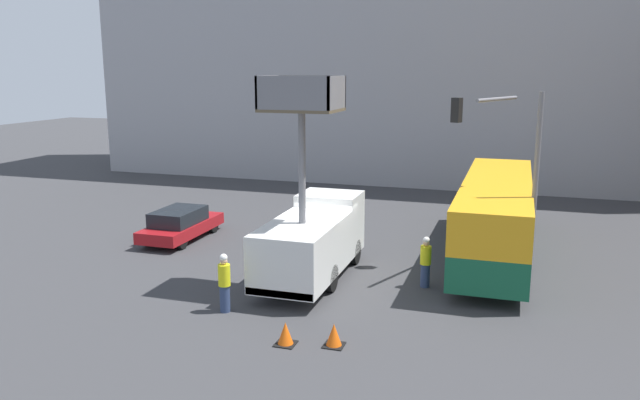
{
  "coord_description": "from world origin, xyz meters",
  "views": [
    {
      "loc": [
        6.71,
        -21.2,
        7.47
      ],
      "look_at": [
        -0.1,
        0.15,
        2.73
      ],
      "focal_mm": 35.0,
      "sensor_mm": 36.0,
      "label": 1
    }
  ],
  "objects_px": {
    "traffic_cone_mid_road": "(334,335)",
    "road_worker_near_truck": "(224,283)",
    "traffic_cone_near_truck": "(285,334)",
    "city_bus": "(496,212)",
    "utility_truck": "(312,235)",
    "parked_car_curbside": "(180,224)",
    "traffic_light_pole": "(508,155)",
    "road_worker_directing": "(426,262)"
  },
  "relations": [
    {
      "from": "road_worker_directing",
      "to": "traffic_cone_mid_road",
      "type": "relative_size",
      "value": 2.81
    },
    {
      "from": "utility_truck",
      "to": "road_worker_directing",
      "type": "height_order",
      "value": "utility_truck"
    },
    {
      "from": "road_worker_near_truck",
      "to": "traffic_cone_mid_road",
      "type": "distance_m",
      "value": 4.21
    },
    {
      "from": "utility_truck",
      "to": "traffic_cone_mid_road",
      "type": "xyz_separation_m",
      "value": [
        2.33,
        -5.15,
        -1.32
      ]
    },
    {
      "from": "road_worker_near_truck",
      "to": "traffic_cone_mid_road",
      "type": "height_order",
      "value": "road_worker_near_truck"
    },
    {
      "from": "traffic_light_pole",
      "to": "parked_car_curbside",
      "type": "xyz_separation_m",
      "value": [
        -13.74,
        1.04,
        -3.78
      ]
    },
    {
      "from": "road_worker_directing",
      "to": "parked_car_curbside",
      "type": "bearing_deg",
      "value": -144.25
    },
    {
      "from": "traffic_light_pole",
      "to": "city_bus",
      "type": "bearing_deg",
      "value": 97.49
    },
    {
      "from": "utility_truck",
      "to": "traffic_cone_mid_road",
      "type": "height_order",
      "value": "utility_truck"
    },
    {
      "from": "city_bus",
      "to": "traffic_cone_mid_road",
      "type": "xyz_separation_m",
      "value": [
        -3.82,
        -9.98,
        -1.55
      ]
    },
    {
      "from": "traffic_light_pole",
      "to": "road_worker_near_truck",
      "type": "relative_size",
      "value": 3.57
    },
    {
      "from": "utility_truck",
      "to": "parked_car_curbside",
      "type": "distance_m",
      "value": 7.99
    },
    {
      "from": "road_worker_near_truck",
      "to": "traffic_cone_near_truck",
      "type": "distance_m",
      "value": 3.18
    },
    {
      "from": "utility_truck",
      "to": "road_worker_near_truck",
      "type": "height_order",
      "value": "utility_truck"
    },
    {
      "from": "utility_truck",
      "to": "city_bus",
      "type": "distance_m",
      "value": 7.82
    },
    {
      "from": "road_worker_near_truck",
      "to": "traffic_cone_near_truck",
      "type": "xyz_separation_m",
      "value": [
        2.64,
        -1.65,
        -0.65
      ]
    },
    {
      "from": "traffic_cone_near_truck",
      "to": "road_worker_near_truck",
      "type": "bearing_deg",
      "value": 148.07
    },
    {
      "from": "traffic_light_pole",
      "to": "road_worker_directing",
      "type": "bearing_deg",
      "value": -143.45
    },
    {
      "from": "utility_truck",
      "to": "road_worker_near_truck",
      "type": "xyz_separation_m",
      "value": [
        -1.61,
        -3.82,
        -0.67
      ]
    },
    {
      "from": "road_worker_directing",
      "to": "traffic_cone_near_truck",
      "type": "bearing_deg",
      "value": -67.05
    },
    {
      "from": "traffic_cone_near_truck",
      "to": "traffic_cone_mid_road",
      "type": "height_order",
      "value": "traffic_cone_near_truck"
    },
    {
      "from": "traffic_cone_mid_road",
      "to": "parked_car_curbside",
      "type": "height_order",
      "value": "parked_car_curbside"
    },
    {
      "from": "road_worker_directing",
      "to": "traffic_cone_near_truck",
      "type": "xyz_separation_m",
      "value": [
        -2.99,
        -5.82,
        -0.6
      ]
    },
    {
      "from": "traffic_cone_mid_road",
      "to": "road_worker_near_truck",
      "type": "bearing_deg",
      "value": 161.38
    },
    {
      "from": "utility_truck",
      "to": "road_worker_near_truck",
      "type": "distance_m",
      "value": 4.2
    },
    {
      "from": "road_worker_near_truck",
      "to": "parked_car_curbside",
      "type": "bearing_deg",
      "value": 142.26
    },
    {
      "from": "city_bus",
      "to": "road_worker_near_truck",
      "type": "bearing_deg",
      "value": 120.18
    },
    {
      "from": "city_bus",
      "to": "traffic_cone_mid_road",
      "type": "height_order",
      "value": "city_bus"
    },
    {
      "from": "traffic_light_pole",
      "to": "road_worker_near_truck",
      "type": "bearing_deg",
      "value": -143.43
    },
    {
      "from": "traffic_cone_mid_road",
      "to": "parked_car_curbside",
      "type": "bearing_deg",
      "value": 138.81
    },
    {
      "from": "city_bus",
      "to": "traffic_cone_near_truck",
      "type": "bearing_deg",
      "value": 135.66
    },
    {
      "from": "road_worker_near_truck",
      "to": "utility_truck",
      "type": "bearing_deg",
      "value": 80.74
    },
    {
      "from": "traffic_cone_mid_road",
      "to": "parked_car_curbside",
      "type": "distance_m",
      "value": 12.74
    },
    {
      "from": "parked_car_curbside",
      "to": "traffic_cone_near_truck",
      "type": "bearing_deg",
      "value": -46.42
    },
    {
      "from": "traffic_light_pole",
      "to": "parked_car_curbside",
      "type": "height_order",
      "value": "traffic_light_pole"
    },
    {
      "from": "traffic_cone_near_truck",
      "to": "city_bus",
      "type": "bearing_deg",
      "value": 63.58
    },
    {
      "from": "parked_car_curbside",
      "to": "road_worker_near_truck",
      "type": "bearing_deg",
      "value": -51.38
    },
    {
      "from": "traffic_light_pole",
      "to": "traffic_cone_mid_road",
      "type": "height_order",
      "value": "traffic_light_pole"
    },
    {
      "from": "traffic_light_pole",
      "to": "traffic_cone_mid_road",
      "type": "distance_m",
      "value": 9.42
    },
    {
      "from": "traffic_cone_mid_road",
      "to": "parked_car_curbside",
      "type": "xyz_separation_m",
      "value": [
        -9.58,
        8.39,
        0.41
      ]
    },
    {
      "from": "traffic_cone_near_truck",
      "to": "traffic_cone_mid_road",
      "type": "relative_size",
      "value": 1.01
    },
    {
      "from": "city_bus",
      "to": "parked_car_curbside",
      "type": "bearing_deg",
      "value": 78.86
    }
  ]
}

